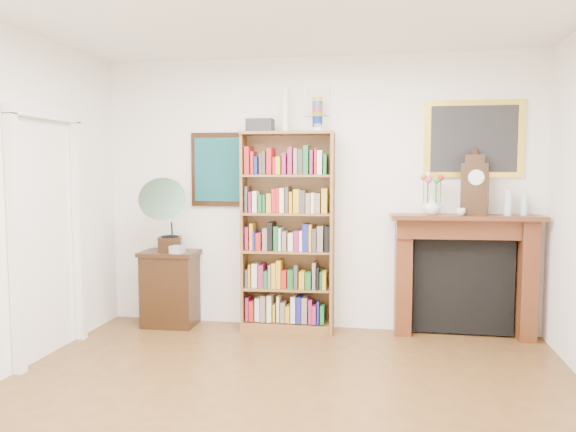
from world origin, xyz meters
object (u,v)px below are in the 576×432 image
object	(u,v)px
gramophone	(165,210)
mantel_clock	(475,186)
bottle_right	(524,205)
side_cabinet	(170,288)
teacup	(461,212)
bookshelf	(287,221)
fireplace	(464,265)
bottle_left	(508,203)
flower_vase	(432,206)
cd_stack	(177,250)

from	to	relation	value
gramophone	mantel_clock	xyz separation A→B (m)	(3.09, 0.14, 0.26)
bottle_right	side_cabinet	bearing A→B (deg)	-178.15
mantel_clock	teacup	distance (m)	0.29
bottle_right	gramophone	bearing A→B (deg)	-176.97
side_cabinet	bottle_right	bearing A→B (deg)	0.60
bookshelf	bottle_right	world-z (taller)	bookshelf
fireplace	gramophone	world-z (taller)	gramophone
fireplace	teacup	distance (m)	0.55
teacup	bottle_left	bearing A→B (deg)	9.12
fireplace	gramophone	xyz separation A→B (m)	(-3.02, -0.20, 0.51)
fireplace	bottle_left	world-z (taller)	bottle_left
gramophone	teacup	bearing A→B (deg)	-16.51
bookshelf	flower_vase	bearing A→B (deg)	-3.50
cd_stack	flower_vase	bearing A→B (deg)	4.21
side_cabinet	mantel_clock	distance (m)	3.27
side_cabinet	cd_stack	xyz separation A→B (m)	(0.14, -0.14, 0.44)
gramophone	bottle_left	bearing A→B (deg)	-15.49
bookshelf	fireplace	size ratio (longest dim) A/B	1.60
mantel_clock	flower_vase	bearing A→B (deg)	-163.87
teacup	bookshelf	bearing A→B (deg)	178.30
mantel_clock	side_cabinet	bearing A→B (deg)	-164.78
fireplace	bottle_left	bearing A→B (deg)	-12.57
teacup	bottle_left	distance (m)	0.45
side_cabinet	mantel_clock	bearing A→B (deg)	-0.03
cd_stack	bottle_left	xyz separation A→B (m)	(3.24, 0.20, 0.50)
gramophone	bottle_left	xyz separation A→B (m)	(3.40, 0.14, 0.10)
mantel_clock	teacup	world-z (taller)	mantel_clock
bookshelf	bottle_right	bearing A→B (deg)	-2.01
bottle_left	bottle_right	bearing A→B (deg)	17.32
cd_stack	bottle_right	world-z (taller)	bottle_right
bookshelf	bottle_left	distance (m)	2.14
mantel_clock	teacup	xyz separation A→B (m)	(-0.13, -0.07, -0.24)
mantel_clock	bottle_right	xyz separation A→B (m)	(0.46, 0.05, -0.18)
fireplace	bottle_right	distance (m)	0.80
bottle_left	flower_vase	bearing A→B (deg)	-178.82
bottle_left	gramophone	bearing A→B (deg)	-177.65
bookshelf	bottle_left	xyz separation A→B (m)	(2.13, 0.02, 0.20)
cd_stack	mantel_clock	size ratio (longest dim) A/B	0.21
bookshelf	bottle_right	xyz separation A→B (m)	(2.29, 0.07, 0.18)
gramophone	teacup	distance (m)	2.96
cd_stack	bookshelf	bearing A→B (deg)	9.21
cd_stack	bottle_left	bearing A→B (deg)	3.55
flower_vase	bottle_left	size ratio (longest dim) A/B	0.73
bookshelf	mantel_clock	xyz separation A→B (m)	(1.82, 0.02, 0.36)
flower_vase	teacup	world-z (taller)	flower_vase
bookshelf	teacup	world-z (taller)	bookshelf
flower_vase	bottle_left	bearing A→B (deg)	1.18
fireplace	teacup	bearing A→B (deg)	-118.76
gramophone	bottle_left	distance (m)	3.40
bottle_left	mantel_clock	bearing A→B (deg)	179.93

